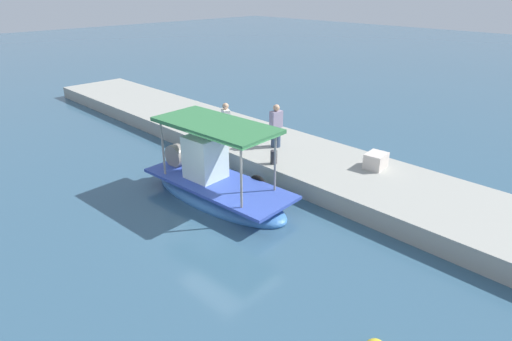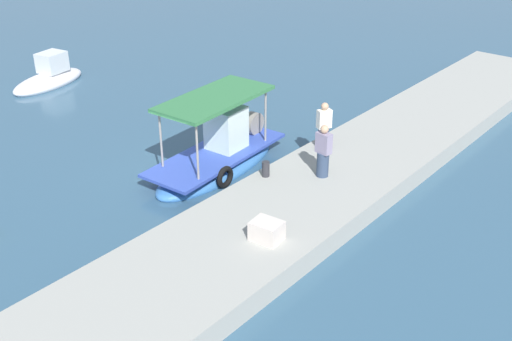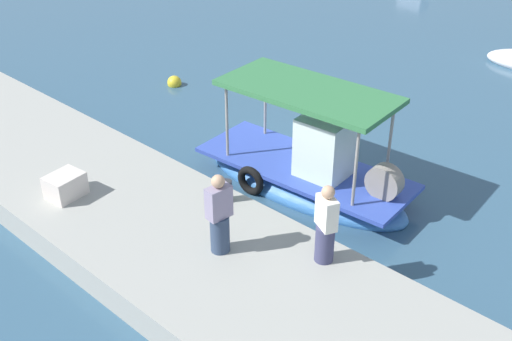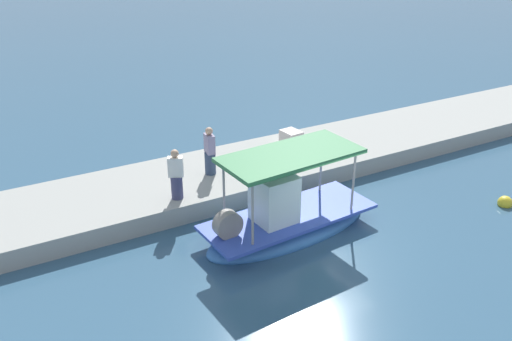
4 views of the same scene
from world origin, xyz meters
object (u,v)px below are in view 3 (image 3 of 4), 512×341
at_px(fisherman_by_crate, 219,217).
at_px(mooring_bollard, 227,191).
at_px(main_fishing_boat, 308,172).
at_px(fisherman_near_bollard, 326,228).
at_px(cargo_crate, 65,186).
at_px(marker_buoy, 174,83).

xyz_separation_m(fisherman_by_crate, mooring_bollard, (-1.13, 1.31, -0.52)).
xyz_separation_m(main_fishing_boat, fisherman_by_crate, (0.74, -3.65, 0.93)).
height_order(fisherman_near_bollard, fisherman_by_crate, fisherman_by_crate).
bearing_deg(fisherman_by_crate, fisherman_near_bollard, 33.90).
xyz_separation_m(fisherman_by_crate, cargo_crate, (-3.84, -0.92, -0.50)).
xyz_separation_m(fisherman_near_bollard, marker_buoy, (-9.55, 4.59, -1.28)).
distance_m(mooring_bollard, cargo_crate, 3.51).
bearing_deg(fisherman_near_bollard, cargo_crate, -159.72).
height_order(fisherman_by_crate, marker_buoy, fisherman_by_crate).
xyz_separation_m(main_fishing_boat, fisherman_near_bollard, (2.38, -2.54, 0.91)).
height_order(fisherman_near_bollard, cargo_crate, fisherman_near_bollard).
distance_m(mooring_bollard, marker_buoy, 8.11).
bearing_deg(marker_buoy, cargo_crate, -58.40).
height_order(fisherman_near_bollard, mooring_bollard, fisherman_near_bollard).
height_order(main_fishing_boat, mooring_bollard, main_fishing_boat).
bearing_deg(marker_buoy, fisherman_near_bollard, -25.67).
bearing_deg(marker_buoy, main_fishing_boat, -15.94).
relative_size(fisherman_near_bollard, cargo_crate, 2.12).
bearing_deg(marker_buoy, fisherman_by_crate, -35.75).
height_order(mooring_bollard, cargo_crate, cargo_crate).
relative_size(fisherman_by_crate, mooring_bollard, 3.45).
bearing_deg(fisherman_by_crate, main_fishing_boat, 101.51).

